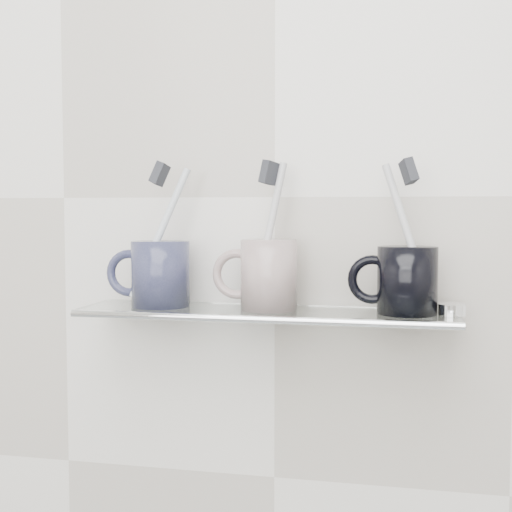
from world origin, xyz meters
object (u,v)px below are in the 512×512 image
(mug_center, at_px, (269,275))
(mug_right, at_px, (407,280))
(shelf_glass, at_px, (266,313))
(mug_left, at_px, (161,274))

(mug_center, bearing_deg, mug_right, -21.10)
(shelf_glass, bearing_deg, mug_center, 58.97)
(mug_left, height_order, mug_right, mug_left)
(shelf_glass, xyz_separation_m, mug_right, (0.18, 0.00, 0.05))
(mug_left, bearing_deg, shelf_glass, 19.76)
(mug_center, distance_m, mug_right, 0.18)
(mug_right, bearing_deg, mug_center, -155.56)
(shelf_glass, relative_size, mug_right, 5.84)
(shelf_glass, height_order, mug_right, mug_right)
(mug_left, xyz_separation_m, mug_center, (0.15, 0.00, 0.00))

